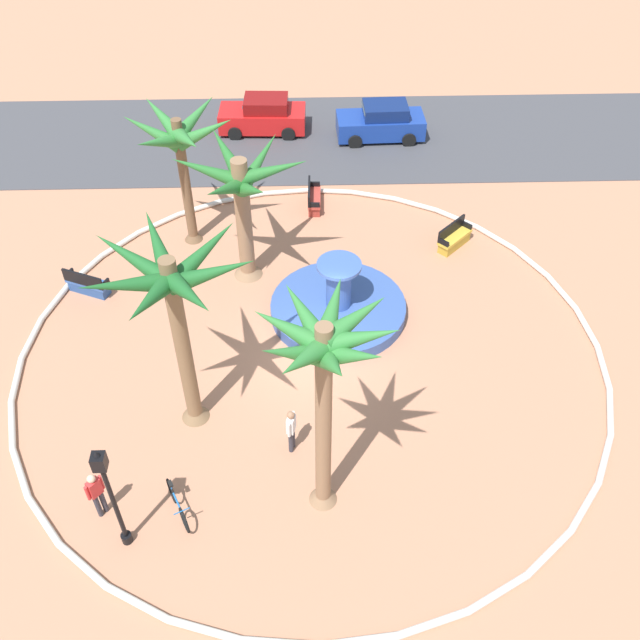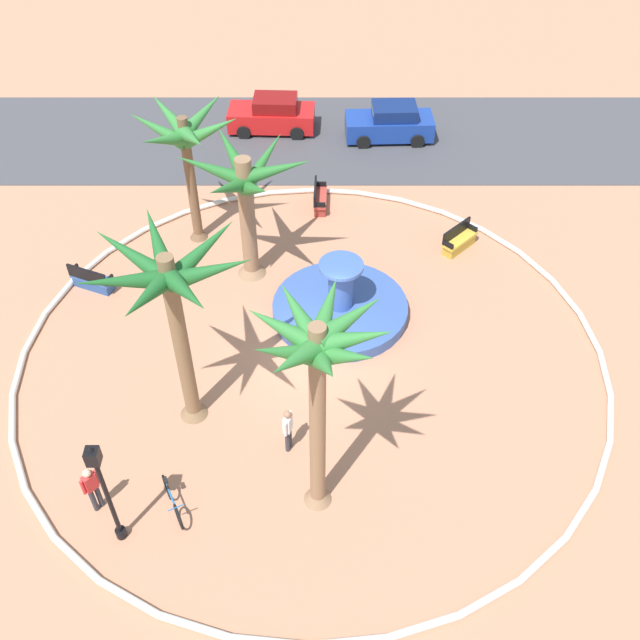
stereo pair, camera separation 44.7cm
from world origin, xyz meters
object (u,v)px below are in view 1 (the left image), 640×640
fountain (338,307)px  palm_tree_near_fountain (172,295)px  bench_north (314,200)px  parked_car_leftmost (263,116)px  palm_tree_mid_plaza (179,143)px  bench_west (88,285)px  palm_tree_far_side (325,364)px  palm_tree_by_curb (242,193)px  bicycle_red_frame (178,505)px  person_cyclist_photo (291,429)px  lamppost (110,492)px  person_cyclist_helmet (96,493)px  bench_east (454,239)px  parked_car_second (381,122)px

fountain → palm_tree_near_fountain: size_ratio=0.74×
palm_tree_near_fountain → bench_north: size_ratio=3.93×
palm_tree_near_fountain → parked_car_leftmost: bearing=84.7°
palm_tree_mid_plaza → bench_west: palm_tree_mid_plaza is taller
palm_tree_far_side → parked_car_leftmost: palm_tree_far_side is taller
palm_tree_by_curb → bench_west: (-5.66, -0.85, -3.21)m
palm_tree_far_side → palm_tree_by_curb: bearing=104.4°
bicycle_red_frame → person_cyclist_photo: (3.04, 2.03, 0.53)m
palm_tree_by_curb → bench_west: palm_tree_by_curb is taller
lamppost → person_cyclist_helmet: lamppost is taller
palm_tree_mid_plaza → bench_west: (-3.41, -3.02, -3.86)m
bench_east → person_cyclist_helmet: 15.97m
palm_tree_near_fountain → palm_tree_mid_plaza: palm_tree_near_fountain is taller
fountain → person_cyclist_photo: fountain is taller
palm_tree_near_fountain → person_cyclist_photo: palm_tree_near_fountain is taller
palm_tree_mid_plaza → parked_car_second: (7.98, 7.59, -3.43)m
parked_car_leftmost → parked_car_second: (5.46, -0.78, 0.00)m
bench_east → parked_car_leftmost: size_ratio=0.37×
bicycle_red_frame → parked_car_second: (7.17, 19.67, 0.40)m
lamppost → parked_car_leftmost: bearing=82.1°
bench_west → parked_car_second: bearing=43.0°
palm_tree_by_curb → bench_north: 5.86m
palm_tree_mid_plaza → bench_east: size_ratio=3.63×
fountain → bench_west: bearing=171.2°
person_cyclist_helmet → person_cyclist_photo: person_cyclist_helmet is taller
bicycle_red_frame → lamppost: bearing=-147.5°
person_cyclist_photo → bicycle_red_frame: bearing=-146.3°
palm_tree_near_fountain → person_cyclist_photo: size_ratio=3.88×
bench_east → person_cyclist_photo: person_cyclist_photo is taller
bench_east → parked_car_second: 8.58m
palm_tree_mid_plaza → person_cyclist_helmet: size_ratio=3.17×
bench_west → lamppost: lamppost is taller
parked_car_leftmost → bench_west: bearing=-117.5°
palm_tree_near_fountain → parked_car_second: size_ratio=1.56×
lamppost → person_cyclist_photo: lamppost is taller
palm_tree_by_curb → parked_car_leftmost: bearing=88.6°
palm_tree_near_fountain → palm_tree_far_side: (3.79, -2.95, 0.51)m
bench_north → bench_west: bearing=-148.1°
palm_tree_near_fountain → palm_tree_by_curb: size_ratio=1.25×
bench_east → person_cyclist_helmet: person_cyclist_helmet is taller
bench_west → person_cyclist_photo: 10.12m
person_cyclist_helmet → parked_car_leftmost: size_ratio=0.42×
palm_tree_by_curb → person_cyclist_photo: (1.60, -7.88, -2.64)m
lamppost → palm_tree_near_fountain: bearing=71.4°
fountain → person_cyclist_photo: (-1.60, -5.67, 0.60)m
palm_tree_far_side → person_cyclist_photo: size_ratio=4.20×
lamppost → person_cyclist_helmet: bearing=132.2°
person_cyclist_helmet → parked_car_second: size_ratio=0.42×
parked_car_leftmost → bicycle_red_frame: bearing=-94.8°
bench_west → bicycle_red_frame: bench_west is taller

